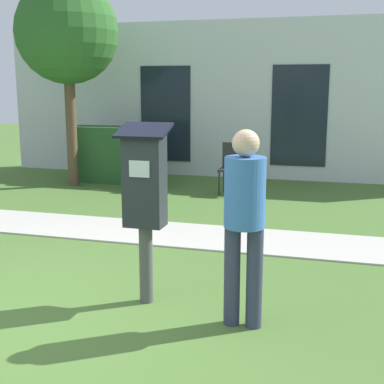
{
  "coord_description": "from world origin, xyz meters",
  "views": [
    {
      "loc": [
        2.28,
        -3.4,
        1.91
      ],
      "look_at": [
        1.11,
        0.7,
        1.05
      ],
      "focal_mm": 50.0,
      "sensor_mm": 36.0,
      "label": 1
    }
  ],
  "objects_px": {
    "outdoor_chair_middle": "(233,164)",
    "person_standing": "(244,213)",
    "parking_meter": "(145,190)",
    "outdoor_chair_left": "(154,161)"
  },
  "relations": [
    {
      "from": "parking_meter",
      "to": "outdoor_chair_middle",
      "type": "xyz_separation_m",
      "value": [
        -0.25,
        5.03,
        -0.49
      ]
    },
    {
      "from": "person_standing",
      "to": "outdoor_chair_left",
      "type": "bearing_deg",
      "value": 133.01
    },
    {
      "from": "parking_meter",
      "to": "person_standing",
      "type": "distance_m",
      "value": 0.95
    },
    {
      "from": "parking_meter",
      "to": "outdoor_chair_middle",
      "type": "distance_m",
      "value": 5.06
    },
    {
      "from": "outdoor_chair_middle",
      "to": "person_standing",
      "type": "bearing_deg",
      "value": -71.73
    },
    {
      "from": "person_standing",
      "to": "outdoor_chair_left",
      "type": "xyz_separation_m",
      "value": [
        -2.65,
        5.22,
        -0.4
      ]
    },
    {
      "from": "outdoor_chair_left",
      "to": "outdoor_chair_middle",
      "type": "relative_size",
      "value": 1.0
    },
    {
      "from": "person_standing",
      "to": "outdoor_chair_middle",
      "type": "height_order",
      "value": "person_standing"
    },
    {
      "from": "person_standing",
      "to": "outdoor_chair_middle",
      "type": "bearing_deg",
      "value": 118.57
    },
    {
      "from": "parking_meter",
      "to": "outdoor_chair_left",
      "type": "bearing_deg",
      "value": 109.15
    }
  ]
}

